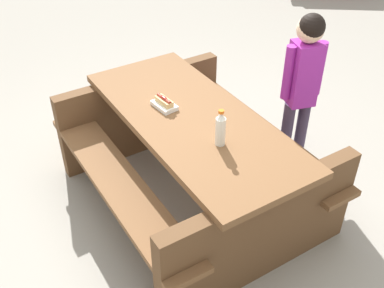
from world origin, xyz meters
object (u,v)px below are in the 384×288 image
soda_bottle (221,129)px  child_in_coat (303,74)px  hotdog_tray (164,103)px  picnic_table (192,153)px

soda_bottle → child_in_coat: bearing=-68.7°
hotdog_tray → soda_bottle: bearing=-167.4°
soda_bottle → child_in_coat: (0.36, -0.92, -0.04)m
soda_bottle → child_in_coat: size_ratio=0.19×
picnic_table → child_in_coat: size_ratio=1.47×
soda_bottle → child_in_coat: 0.99m
picnic_table → hotdog_tray: 0.40m
soda_bottle → hotdog_tray: bearing=12.6°
picnic_table → soda_bottle: bearing=-178.7°
hotdog_tray → child_in_coat: 1.06m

